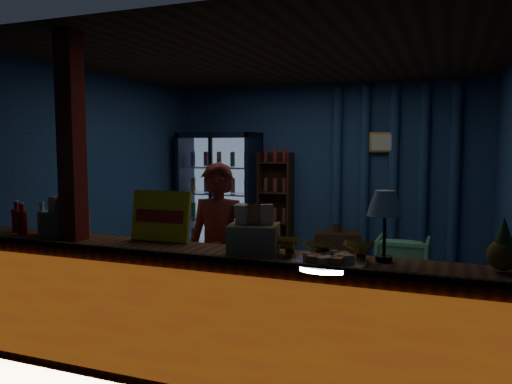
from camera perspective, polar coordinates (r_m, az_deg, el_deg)
ground at (r=5.60m, az=2.22°, el=-12.38°), size 4.60×4.60×0.00m
room_walls at (r=5.34m, az=2.29°, el=3.88°), size 4.60×4.60×4.60m
counter at (r=3.79m, az=-7.47°, el=-13.62°), size 4.40×0.57×0.99m
support_post at (r=4.22m, az=-20.15°, el=-0.50°), size 0.16×0.16×2.60m
beverage_cooler at (r=7.74m, az=-3.98°, el=-0.39°), size 1.20×0.62×1.90m
bottle_shelf at (r=7.57m, az=2.32°, el=-1.57°), size 0.50×0.28×1.60m
curtain_folds at (r=7.24m, az=15.39°, el=1.94°), size 1.74×0.14×2.50m
framed_picture at (r=7.20m, az=14.25°, el=5.53°), size 0.36×0.04×0.28m
shopkeeper at (r=4.31m, az=-4.31°, el=-7.04°), size 0.60×0.42×1.57m
green_chair at (r=6.53m, az=16.45°, el=-7.39°), size 0.63×0.65×0.58m
side_table at (r=6.84m, az=9.23°, el=-6.77°), size 0.69×0.58×0.66m
yellow_sign at (r=4.02m, az=-10.86°, el=-2.71°), size 0.50×0.11×0.40m
soda_bottles at (r=4.71m, az=-24.69°, el=-2.99°), size 0.37×0.17×0.28m
snack_box_left at (r=4.46m, az=-21.00°, el=-3.25°), size 0.31×0.26×0.33m
snack_box_centre at (r=3.44m, az=-0.27°, el=-5.21°), size 0.38×0.33×0.35m
pastry_tray at (r=3.20m, az=8.28°, el=-7.87°), size 0.48×0.48×0.08m
banana_bunches at (r=3.41m, az=7.56°, el=-6.18°), size 0.72×0.28×0.16m
table_lamp at (r=3.33m, az=14.54°, el=-1.57°), size 0.24×0.24×0.47m
pineapple at (r=3.33m, az=26.41°, el=-5.98°), size 0.19×0.19×0.32m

